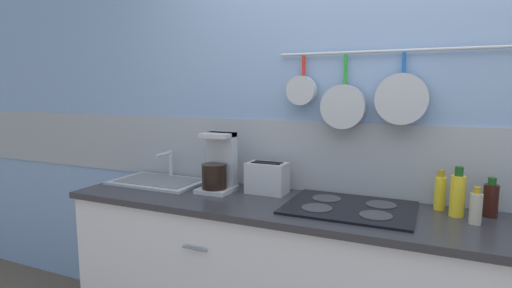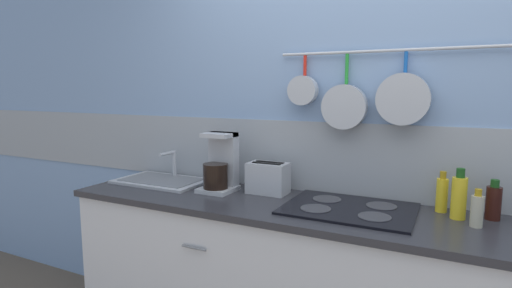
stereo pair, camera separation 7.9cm
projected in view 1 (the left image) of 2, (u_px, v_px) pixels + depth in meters
The scene contains 10 objects.
wall_back at pixel (387, 135), 2.11m from camera, with size 7.20×0.16×2.60m.
countertop at pixel (375, 218), 1.86m from camera, with size 3.29×0.59×0.03m.
sink_basin at pixel (159, 180), 2.49m from camera, with size 0.56×0.35×0.18m.
coffee_maker at pixel (219, 167), 2.28m from camera, with size 0.19×0.20×0.33m.
toaster at pixel (267, 178), 2.24m from camera, with size 0.24×0.14×0.18m.
cooktop at pixel (349, 207), 1.95m from camera, with size 0.61×0.47×0.01m.
bottle_sesame_oil at pixel (440, 192), 1.93m from camera, with size 0.05×0.05×0.20m.
bottle_hot_sauce at pixel (457, 195), 1.82m from camera, with size 0.07×0.07×0.23m.
bottle_olive_oil at pixel (476, 208), 1.72m from camera, with size 0.05×0.05×0.16m.
bottle_cooking_wine at pixel (491, 200), 1.82m from camera, with size 0.06×0.06×0.18m.
Camera 1 is at (0.23, -1.86, 1.52)m, focal length 28.00 mm.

